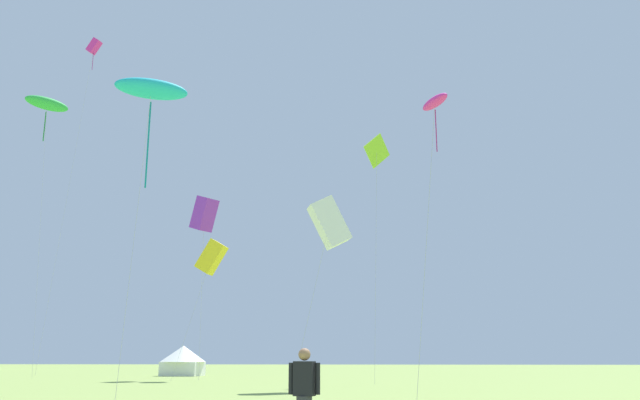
{
  "coord_description": "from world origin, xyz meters",
  "views": [
    {
      "loc": [
        4.6,
        -4.96,
        1.53
      ],
      "look_at": [
        0.0,
        32.0,
        10.6
      ],
      "focal_mm": 36.83,
      "sensor_mm": 36.0,
      "label": 1
    }
  ],
  "objects_px": {
    "kite_green_parafoil": "(47,104)",
    "kite_magenta_box": "(94,47)",
    "kite_yellow_box": "(212,257)",
    "kite_purple_box": "(204,214)",
    "kite_magenta_parafoil": "(435,103)",
    "person_spectator": "(304,399)",
    "kite_white_box": "(329,223)",
    "festival_tent_left": "(183,359)",
    "kite_cyan_parafoil": "(152,90)",
    "kite_lime_diamond": "(377,153)"
  },
  "relations": [
    {
      "from": "kite_yellow_box",
      "to": "kite_white_box",
      "type": "bearing_deg",
      "value": -52.57
    },
    {
      "from": "festival_tent_left",
      "to": "kite_yellow_box",
      "type": "bearing_deg",
      "value": -64.25
    },
    {
      "from": "kite_magenta_parafoil",
      "to": "person_spectator",
      "type": "height_order",
      "value": "kite_magenta_parafoil"
    },
    {
      "from": "kite_white_box",
      "to": "person_spectator",
      "type": "height_order",
      "value": "kite_white_box"
    },
    {
      "from": "kite_green_parafoil",
      "to": "person_spectator",
      "type": "relative_size",
      "value": 14.75
    },
    {
      "from": "kite_green_parafoil",
      "to": "kite_purple_box",
      "type": "bearing_deg",
      "value": -7.3
    },
    {
      "from": "kite_magenta_parafoil",
      "to": "kite_cyan_parafoil",
      "type": "bearing_deg",
      "value": 176.61
    },
    {
      "from": "kite_yellow_box",
      "to": "festival_tent_left",
      "type": "relative_size",
      "value": 2.47
    },
    {
      "from": "kite_cyan_parafoil",
      "to": "kite_lime_diamond",
      "type": "height_order",
      "value": "kite_lime_diamond"
    },
    {
      "from": "kite_yellow_box",
      "to": "kite_magenta_parafoil",
      "type": "bearing_deg",
      "value": -53.9
    },
    {
      "from": "kite_yellow_box",
      "to": "festival_tent_left",
      "type": "height_order",
      "value": "kite_yellow_box"
    },
    {
      "from": "kite_purple_box",
      "to": "kite_green_parafoil",
      "type": "relative_size",
      "value": 0.58
    },
    {
      "from": "person_spectator",
      "to": "kite_cyan_parafoil",
      "type": "bearing_deg",
      "value": 121.74
    },
    {
      "from": "kite_green_parafoil",
      "to": "kite_white_box",
      "type": "distance_m",
      "value": 37.8
    },
    {
      "from": "kite_cyan_parafoil",
      "to": "kite_white_box",
      "type": "relative_size",
      "value": 1.41
    },
    {
      "from": "kite_magenta_box",
      "to": "kite_purple_box",
      "type": "bearing_deg",
      "value": -34.08
    },
    {
      "from": "kite_yellow_box",
      "to": "kite_magenta_parafoil",
      "type": "height_order",
      "value": "kite_magenta_parafoil"
    },
    {
      "from": "kite_yellow_box",
      "to": "kite_green_parafoil",
      "type": "distance_m",
      "value": 24.13
    },
    {
      "from": "kite_magenta_parafoil",
      "to": "kite_white_box",
      "type": "relative_size",
      "value": 1.23
    },
    {
      "from": "kite_cyan_parafoil",
      "to": "person_spectator",
      "type": "xyz_separation_m",
      "value": [
        9.71,
        -15.69,
        -13.09
      ]
    },
    {
      "from": "person_spectator",
      "to": "festival_tent_left",
      "type": "relative_size",
      "value": 0.4
    },
    {
      "from": "kite_magenta_parafoil",
      "to": "kite_lime_diamond",
      "type": "xyz_separation_m",
      "value": [
        -3.11,
        17.0,
        3.31
      ]
    },
    {
      "from": "kite_green_parafoil",
      "to": "kite_lime_diamond",
      "type": "relative_size",
      "value": 1.5
    },
    {
      "from": "festival_tent_left",
      "to": "kite_white_box",
      "type": "bearing_deg",
      "value": -57.8
    },
    {
      "from": "kite_lime_diamond",
      "to": "kite_magenta_box",
      "type": "xyz_separation_m",
      "value": [
        -31.92,
        19.57,
        19.83
      ]
    },
    {
      "from": "kite_magenta_box",
      "to": "kite_white_box",
      "type": "relative_size",
      "value": 3.55
    },
    {
      "from": "kite_yellow_box",
      "to": "kite_lime_diamond",
      "type": "relative_size",
      "value": 0.63
    },
    {
      "from": "kite_purple_box",
      "to": "kite_magenta_box",
      "type": "xyz_separation_m",
      "value": [
        -17.18,
        11.63,
        22.09
      ]
    },
    {
      "from": "kite_purple_box",
      "to": "festival_tent_left",
      "type": "bearing_deg",
      "value": 114.42
    },
    {
      "from": "kite_purple_box",
      "to": "kite_cyan_parafoil",
      "type": "height_order",
      "value": "kite_purple_box"
    },
    {
      "from": "kite_yellow_box",
      "to": "kite_magenta_parafoil",
      "type": "relative_size",
      "value": 0.85
    },
    {
      "from": "kite_purple_box",
      "to": "kite_cyan_parafoil",
      "type": "distance_m",
      "value": 24.64
    },
    {
      "from": "kite_green_parafoil",
      "to": "kite_magenta_parafoil",
      "type": "xyz_separation_m",
      "value": [
        34.17,
        -27.04,
        -12.52
      ]
    },
    {
      "from": "kite_cyan_parafoil",
      "to": "kite_purple_box",
      "type": "bearing_deg",
      "value": 101.04
    },
    {
      "from": "kite_green_parafoil",
      "to": "kite_magenta_box",
      "type": "height_order",
      "value": "kite_magenta_box"
    },
    {
      "from": "kite_magenta_box",
      "to": "festival_tent_left",
      "type": "bearing_deg",
      "value": -5.63
    },
    {
      "from": "kite_green_parafoil",
      "to": "kite_magenta_box",
      "type": "relative_size",
      "value": 0.7
    },
    {
      "from": "kite_green_parafoil",
      "to": "kite_cyan_parafoil",
      "type": "bearing_deg",
      "value": -51.3
    },
    {
      "from": "kite_green_parafoil",
      "to": "kite_white_box",
      "type": "height_order",
      "value": "kite_green_parafoil"
    },
    {
      "from": "kite_magenta_parafoil",
      "to": "kite_green_parafoil",
      "type": "bearing_deg",
      "value": 141.65
    },
    {
      "from": "kite_yellow_box",
      "to": "kite_green_parafoil",
      "type": "xyz_separation_m",
      "value": [
        -17.87,
        4.68,
        15.52
      ]
    },
    {
      "from": "kite_purple_box",
      "to": "kite_magenta_box",
      "type": "relative_size",
      "value": 0.41
    },
    {
      "from": "kite_white_box",
      "to": "kite_green_parafoil",
      "type": "bearing_deg",
      "value": 146.76
    },
    {
      "from": "kite_yellow_box",
      "to": "kite_purple_box",
      "type": "distance_m",
      "value": 5.05
    },
    {
      "from": "kite_yellow_box",
      "to": "kite_purple_box",
      "type": "relative_size",
      "value": 0.72
    },
    {
      "from": "kite_yellow_box",
      "to": "kite_purple_box",
      "type": "xyz_separation_m",
      "value": [
        -1.54,
        2.59,
        4.05
      ]
    },
    {
      "from": "kite_purple_box",
      "to": "kite_cyan_parafoil",
      "type": "relative_size",
      "value": 1.02
    },
    {
      "from": "kite_white_box",
      "to": "kite_magenta_parafoil",
      "type": "bearing_deg",
      "value": -56.28
    },
    {
      "from": "kite_green_parafoil",
      "to": "kite_cyan_parafoil",
      "type": "relative_size",
      "value": 1.76
    },
    {
      "from": "kite_lime_diamond",
      "to": "kite_magenta_box",
      "type": "height_order",
      "value": "kite_magenta_box"
    }
  ]
}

